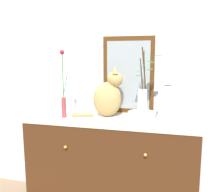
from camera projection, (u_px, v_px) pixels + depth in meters
The scene contains 8 objects.
wall_back at pixel (120, 61), 2.18m from camera, with size 4.40×0.08×2.60m, color silver.
sideboard at pixel (112, 166), 2.02m from camera, with size 1.37×0.50×0.85m.
mirror_leaning at pixel (128, 75), 2.09m from camera, with size 0.45×0.03×0.66m.
cat_sitting at pixel (108, 96), 1.98m from camera, with size 0.43×0.22×0.41m.
vase_slim_green at pixel (64, 97), 1.94m from camera, with size 0.06×0.04×0.54m.
bowl_porcelain at pixel (142, 115), 1.94m from camera, with size 0.23×0.23×0.05m, color white.
vase_glass_clear at pixel (143, 96), 1.91m from camera, with size 0.22×0.12×0.51m.
jar_lidded_porcelain at pixel (167, 100), 1.83m from camera, with size 0.12×0.12×0.37m.
Camera 1 is at (0.47, -1.84, 1.34)m, focal length 38.58 mm.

